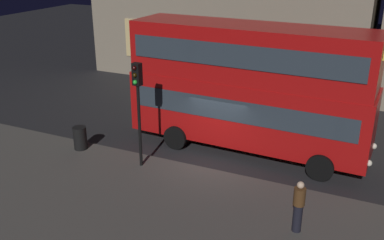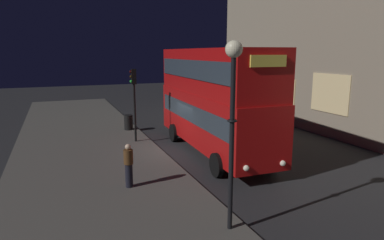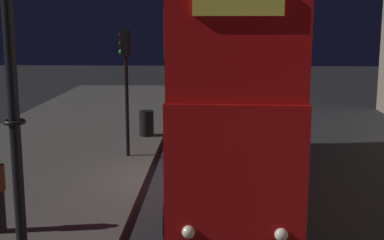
# 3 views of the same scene
# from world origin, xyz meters

# --- Properties ---
(ground_plane) EXTENTS (80.00, 80.00, 0.00)m
(ground_plane) POSITION_xyz_m (0.00, 0.00, 0.00)
(ground_plane) COLOR #232326
(sidewalk_slab) EXTENTS (44.00, 7.40, 0.12)m
(sidewalk_slab) POSITION_xyz_m (0.00, -4.49, 0.06)
(sidewalk_slab) COLOR #4C4944
(sidewalk_slab) RESTS_ON ground
(building_with_clock) EXTENTS (17.80, 8.96, 17.99)m
(building_with_clock) POSITION_xyz_m (-4.11, 14.18, 9.00)
(building_with_clock) COLOR gray
(building_with_clock) RESTS_ON ground
(double_decker_bus) EXTENTS (10.31, 3.13, 5.41)m
(double_decker_bus) POSITION_xyz_m (0.86, 1.73, 3.02)
(double_decker_bus) COLOR #B20F0F
(double_decker_bus) RESTS_ON ground
(traffic_light_near_kerb) EXTENTS (0.34, 0.37, 4.19)m
(traffic_light_near_kerb) POSITION_xyz_m (-2.39, -1.70, 3.13)
(traffic_light_near_kerb) COLOR black
(traffic_light_near_kerb) RESTS_ON sidewalk_slab
(street_lamp) EXTENTS (0.47, 0.47, 5.42)m
(street_lamp) POSITION_xyz_m (8.43, -1.35, 4.00)
(street_lamp) COLOR black
(street_lamp) RESTS_ON sidewalk_slab
(pedestrian) EXTENTS (0.36, 0.36, 1.71)m
(pedestrian) POSITION_xyz_m (4.22, -3.44, 1.00)
(pedestrian) COLOR black
(pedestrian) RESTS_ON sidewalk_slab
(litter_bin) EXTENTS (0.57, 0.57, 1.00)m
(litter_bin) POSITION_xyz_m (-5.56, -1.44, 0.62)
(litter_bin) COLOR black
(litter_bin) RESTS_ON sidewalk_slab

